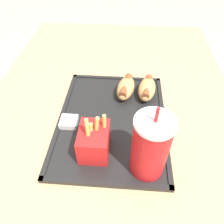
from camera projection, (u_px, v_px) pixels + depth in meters
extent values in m
plane|color=#ADA393|center=(110.00, 208.00, 1.18)|extent=(8.00, 8.00, 0.00)
cube|color=tan|center=(110.00, 174.00, 0.92)|extent=(1.31, 0.82, 0.72)
cube|color=black|center=(112.00, 120.00, 0.64)|extent=(0.42, 0.31, 0.01)
cube|color=black|center=(62.00, 116.00, 0.65)|extent=(0.42, 0.01, 0.00)
cube|color=black|center=(164.00, 122.00, 0.63)|extent=(0.42, 0.01, 0.00)
cube|color=black|center=(116.00, 78.00, 0.78)|extent=(0.01, 0.31, 0.00)
cube|color=black|center=(105.00, 183.00, 0.50)|extent=(0.01, 0.31, 0.00)
cylinder|color=red|center=(150.00, 148.00, 0.47)|extent=(0.08, 0.08, 0.15)
cylinder|color=silver|center=(155.00, 123.00, 0.42)|extent=(0.08, 0.08, 0.01)
cylinder|color=red|center=(157.00, 115.00, 0.40)|extent=(0.01, 0.01, 0.03)
ellipsoid|color=tan|center=(147.00, 89.00, 0.70)|extent=(0.12, 0.07, 0.05)
cylinder|color=brown|center=(147.00, 86.00, 0.69)|extent=(0.11, 0.04, 0.02)
ellipsoid|color=tan|center=(126.00, 88.00, 0.71)|extent=(0.12, 0.07, 0.05)
cylinder|color=brown|center=(126.00, 85.00, 0.70)|extent=(0.11, 0.04, 0.02)
cube|color=red|center=(94.00, 142.00, 0.54)|extent=(0.09, 0.07, 0.08)
cylinder|color=#EACC60|center=(88.00, 133.00, 0.50)|extent=(0.01, 0.01, 0.09)
cylinder|color=#EACC60|center=(96.00, 130.00, 0.52)|extent=(0.01, 0.02, 0.09)
cylinder|color=#EACC60|center=(91.00, 134.00, 0.52)|extent=(0.02, 0.02, 0.07)
cylinder|color=#EACC60|center=(103.00, 127.00, 0.52)|extent=(0.01, 0.01, 0.08)
cylinder|color=#EACC60|center=(88.00, 136.00, 0.51)|extent=(0.01, 0.01, 0.09)
cube|color=silver|center=(69.00, 122.00, 0.62)|extent=(0.05, 0.05, 0.02)
cube|color=white|center=(68.00, 120.00, 0.62)|extent=(0.04, 0.04, 0.00)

